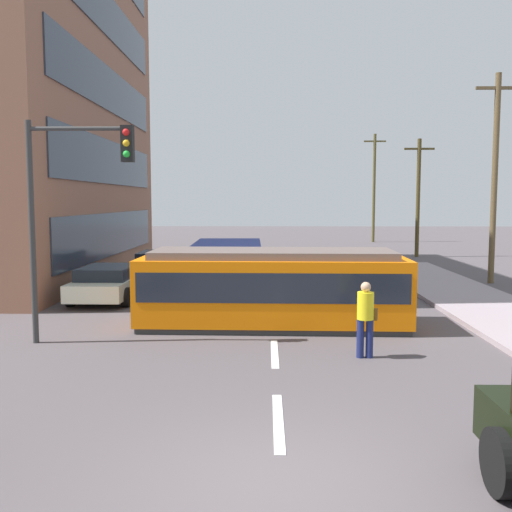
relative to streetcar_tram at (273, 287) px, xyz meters
name	(u,v)px	position (x,y,z in m)	size (l,w,h in m)	color
ground_plane	(273,317)	(0.02, 1.12, -1.08)	(120.00, 120.00, 0.00)	#4E474A
lane_stripe_1	(278,421)	(0.02, -6.88, -1.08)	(0.16, 2.40, 0.01)	silver
lane_stripe_2	(275,353)	(0.02, -2.88, -1.08)	(0.16, 2.40, 0.01)	silver
lane_stripe_3	(271,291)	(0.02, 6.00, -1.08)	(0.16, 2.40, 0.01)	silver
lane_stripe_4	(270,272)	(0.02, 12.00, -1.08)	(0.16, 2.40, 0.01)	silver
streetcar_tram	(273,287)	(0.00, 0.00, 0.00)	(7.27, 2.70, 2.09)	orange
city_bus	(227,264)	(-1.64, 5.89, -0.03)	(2.66, 5.61, 1.83)	#2A3892
pedestrian_crossing	(366,315)	(1.99, -3.19, -0.14)	(0.48, 0.36, 1.67)	navy
parked_sedan_mid	(109,282)	(-5.59, 3.96, -0.46)	(2.06, 4.33, 1.19)	silver
parked_sedan_far	(161,264)	(-4.85, 9.68, -0.46)	(2.09, 4.27, 1.19)	maroon
traffic_light_mast	(71,190)	(-4.79, -2.01, 2.59)	(2.53, 0.33, 5.29)	#333333
utility_pole_mid	(495,175)	(9.18, 8.38, 3.38)	(1.80, 0.24, 8.55)	brown
utility_pole_far	(418,195)	(9.00, 19.58, 2.65)	(1.80, 0.24, 7.11)	#4F4221
utility_pole_distant	(374,186)	(8.68, 32.25, 3.52)	(1.80, 0.24, 8.84)	brown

